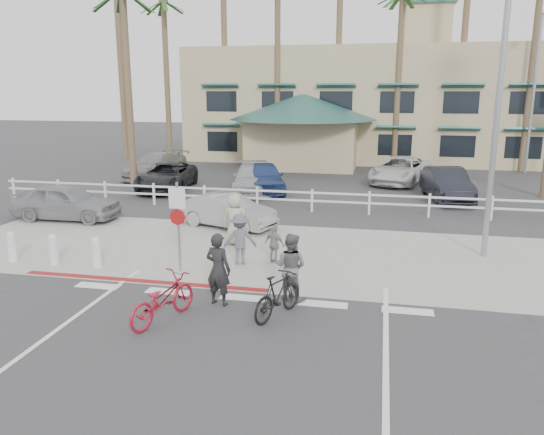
% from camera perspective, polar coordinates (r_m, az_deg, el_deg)
% --- Properties ---
extents(ground, '(140.00, 140.00, 0.00)m').
position_cam_1_polar(ground, '(12.92, -3.78, -9.65)').
color(ground, '#333335').
extents(bike_path, '(12.00, 16.00, 0.01)m').
position_cam_1_polar(bike_path, '(11.19, -6.60, -13.55)').
color(bike_path, '#333335').
rests_on(bike_path, ground).
extents(sidewalk_plaza, '(22.00, 7.00, 0.01)m').
position_cam_1_polar(sidewalk_plaza, '(17.03, 0.28, -3.79)').
color(sidewalk_plaza, gray).
rests_on(sidewalk_plaza, ground).
extents(cross_street, '(40.00, 5.00, 0.01)m').
position_cam_1_polar(cross_street, '(20.82, 2.49, -0.58)').
color(cross_street, '#333335').
rests_on(cross_street, ground).
extents(parking_lot, '(50.00, 16.00, 0.01)m').
position_cam_1_polar(parking_lot, '(30.04, 5.46, 3.77)').
color(parking_lot, '#333335').
rests_on(parking_lot, ground).
extents(curb_red, '(7.00, 0.25, 0.02)m').
position_cam_1_polar(curb_red, '(14.97, -13.73, -6.66)').
color(curb_red, maroon).
rests_on(curb_red, ground).
extents(rail_fence, '(29.40, 0.16, 1.00)m').
position_cam_1_polar(rail_fence, '(22.57, 4.58, 1.80)').
color(rail_fence, silver).
rests_on(rail_fence, ground).
extents(building, '(28.00, 16.00, 11.30)m').
position_cam_1_polar(building, '(42.44, 10.46, 14.12)').
color(building, tan).
rests_on(building, ground).
extents(sign_post, '(0.50, 0.10, 2.90)m').
position_cam_1_polar(sign_post, '(15.15, -10.03, -0.53)').
color(sign_post, gray).
rests_on(sign_post, ground).
extents(bollard_0, '(0.26, 0.26, 0.95)m').
position_cam_1_polar(bollard_0, '(16.32, -18.35, -3.56)').
color(bollard_0, silver).
rests_on(bollard_0, ground).
extents(bollard_1, '(0.26, 0.26, 0.95)m').
position_cam_1_polar(bollard_1, '(17.05, -22.44, -3.18)').
color(bollard_1, silver).
rests_on(bollard_1, ground).
extents(bollard_2, '(0.26, 0.26, 0.95)m').
position_cam_1_polar(bollard_2, '(17.87, -26.16, -2.82)').
color(bollard_2, silver).
rests_on(bollard_2, ground).
extents(streetlight_0, '(0.60, 2.00, 9.00)m').
position_cam_1_polar(streetlight_0, '(17.24, 23.10, 10.56)').
color(streetlight_0, gray).
rests_on(streetlight_0, ground).
extents(streetlight_1, '(0.60, 2.00, 9.50)m').
position_cam_1_polar(streetlight_1, '(36.49, 26.29, 11.68)').
color(streetlight_1, gray).
rests_on(streetlight_1, ground).
extents(palm_0, '(4.00, 4.00, 15.00)m').
position_cam_1_polar(palm_0, '(42.15, -16.03, 16.35)').
color(palm_0, '#1D491C').
rests_on(palm_0, ground).
extents(palm_1, '(4.00, 4.00, 13.00)m').
position_cam_1_polar(palm_1, '(39.51, -11.29, 15.37)').
color(palm_1, '#1D491C').
rests_on(palm_1, ground).
extents(palm_2, '(4.00, 4.00, 16.00)m').
position_cam_1_polar(palm_2, '(39.18, -5.13, 17.79)').
color(palm_2, '#1D491C').
rests_on(palm_2, ground).
extents(palm_3, '(4.00, 4.00, 14.00)m').
position_cam_1_polar(palm_3, '(37.19, 0.60, 16.52)').
color(palm_3, '#1D491C').
rests_on(palm_3, ground).
extents(palm_4, '(4.00, 4.00, 15.00)m').
position_cam_1_polar(palm_4, '(37.64, 7.17, 17.15)').
color(palm_4, '#1D491C').
rests_on(palm_4, ground).
extents(palm_5, '(4.00, 4.00, 13.00)m').
position_cam_1_polar(palm_5, '(36.46, 13.50, 15.44)').
color(palm_5, '#1D491C').
rests_on(palm_5, ground).
extents(palm_6, '(4.00, 4.00, 17.00)m').
position_cam_1_polar(palm_6, '(37.88, 20.00, 17.97)').
color(palm_6, '#1D491C').
rests_on(palm_6, ground).
extents(palm_7, '(4.00, 4.00, 14.00)m').
position_cam_1_polar(palm_7, '(37.51, 26.28, 15.15)').
color(palm_7, '#1D491C').
rests_on(palm_7, ground).
extents(palm_10, '(4.00, 4.00, 12.00)m').
position_cam_1_polar(palm_10, '(29.57, -15.32, 14.88)').
color(palm_10, '#1D491C').
rests_on(palm_10, ground).
extents(bike_red, '(1.34, 2.13, 1.06)m').
position_cam_1_polar(bike_red, '(12.24, -11.72, -8.60)').
color(bike_red, maroon).
rests_on(bike_red, ground).
extents(rider_red, '(0.74, 0.58, 1.80)m').
position_cam_1_polar(rider_red, '(12.83, -5.80, -5.56)').
color(rider_red, black).
rests_on(rider_red, ground).
extents(bike_black, '(1.19, 1.81, 1.06)m').
position_cam_1_polar(bike_black, '(12.20, 0.65, -8.36)').
color(bike_black, black).
rests_on(bike_black, ground).
extents(rider_black, '(0.97, 0.84, 1.70)m').
position_cam_1_polar(rider_black, '(13.10, 2.01, -5.32)').
color(rider_black, '#606061').
rests_on(rider_black, ground).
extents(pedestrian_a, '(1.13, 0.86, 1.55)m').
position_cam_1_polar(pedestrian_a, '(15.74, -3.48, -2.36)').
color(pedestrian_a, '#53555D').
rests_on(pedestrian_a, ground).
extents(pedestrian_child, '(0.75, 0.56, 1.19)m').
position_cam_1_polar(pedestrian_child, '(15.86, 0.28, -2.89)').
color(pedestrian_child, gray).
rests_on(pedestrian_child, ground).
extents(pedestrian_b, '(0.87, 0.57, 1.75)m').
position_cam_1_polar(pedestrian_b, '(17.75, -4.01, -0.19)').
color(pedestrian_b, '#AAA48E').
rests_on(pedestrian_b, ground).
extents(car_white_sedan, '(4.07, 2.49, 1.26)m').
position_cam_1_polar(car_white_sedan, '(20.10, -4.80, 0.72)').
color(car_white_sedan, gray).
rests_on(car_white_sedan, ground).
extents(car_red_compact, '(4.31, 1.79, 1.46)m').
position_cam_1_polar(car_red_compact, '(22.75, -21.26, 1.59)').
color(car_red_compact, gray).
rests_on(car_red_compact, ground).
extents(lot_car_0, '(2.94, 5.32, 1.41)m').
position_cam_1_polar(lot_car_0, '(28.19, -11.25, 4.37)').
color(lot_car_0, black).
rests_on(lot_car_0, ground).
extents(lot_car_1, '(2.95, 5.03, 1.37)m').
position_cam_1_polar(lot_car_1, '(27.08, -2.16, 4.21)').
color(lot_car_1, '#A1A3A7').
rests_on(lot_car_1, ground).
extents(lot_car_2, '(3.14, 4.78, 1.51)m').
position_cam_1_polar(lot_car_2, '(27.04, -0.83, 4.36)').
color(lot_car_2, navy).
rests_on(lot_car_2, ground).
extents(lot_car_3, '(2.27, 4.79, 1.52)m').
position_cam_1_polar(lot_car_3, '(26.39, 18.26, 3.44)').
color(lot_car_3, black).
rests_on(lot_car_3, ground).
extents(lot_car_4, '(2.78, 5.30, 1.47)m').
position_cam_1_polar(lot_car_4, '(32.08, -12.39, 5.46)').
color(lot_car_4, gray).
rests_on(lot_car_4, ground).
extents(lot_car_5, '(3.90, 5.72, 1.45)m').
position_cam_1_polar(lot_car_5, '(30.46, 13.62, 4.96)').
color(lot_car_5, silver).
rests_on(lot_car_5, ground).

